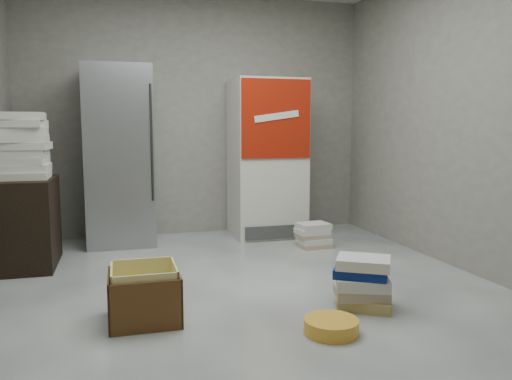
{
  "coord_description": "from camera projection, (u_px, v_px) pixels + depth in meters",
  "views": [
    {
      "loc": [
        -0.9,
        -3.42,
        1.24
      ],
      "look_at": [
        0.23,
        0.7,
        0.72
      ],
      "focal_mm": 35.0,
      "sensor_mm": 36.0,
      "label": 1
    }
  ],
  "objects": [
    {
      "name": "phonebook_stack_side",
      "position": [
        313.0,
        235.0,
        5.26
      ],
      "size": [
        0.36,
        0.29,
        0.26
      ],
      "rotation": [
        0.0,
        0.0,
        0.12
      ],
      "color": "tan",
      "rests_on": "ground"
    },
    {
      "name": "room_shell",
      "position": [
        251.0,
        48.0,
        3.44
      ],
      "size": [
        4.04,
        5.04,
        2.82
      ],
      "color": "gray",
      "rests_on": "ground"
    },
    {
      "name": "bucket_lid",
      "position": [
        331.0,
        326.0,
        3.04
      ],
      "size": [
        0.41,
        0.41,
        0.09
      ],
      "primitive_type": "cylinder",
      "rotation": [
        0.0,
        0.0,
        0.25
      ],
      "color": "#F6AC30",
      "rests_on": "ground"
    },
    {
      "name": "supply_box_stack",
      "position": [
        23.0,
        146.0,
        4.41
      ],
      "size": [
        0.45,
        0.44,
        0.58
      ],
      "color": "silver",
      "rests_on": "wood_shelf"
    },
    {
      "name": "cardboard_box",
      "position": [
        144.0,
        298.0,
        3.23
      ],
      "size": [
        0.45,
        0.45,
        0.36
      ],
      "rotation": [
        0.0,
        0.0,
        0.0
      ],
      "color": "yellow",
      "rests_on": "ground"
    },
    {
      "name": "steel_fridge",
      "position": [
        119.0,
        156.0,
        5.35
      ],
      "size": [
        0.7,
        0.72,
        1.9
      ],
      "color": "#A7A9AF",
      "rests_on": "ground"
    },
    {
      "name": "coke_cooler",
      "position": [
        267.0,
        158.0,
        5.78
      ],
      "size": [
        0.8,
        0.73,
        1.8
      ],
      "color": "silver",
      "rests_on": "ground"
    },
    {
      "name": "wood_shelf",
      "position": [
        26.0,
        223.0,
        4.5
      ],
      "size": [
        0.5,
        0.8,
        0.8
      ],
      "primitive_type": "cube",
      "color": "black",
      "rests_on": "ground"
    },
    {
      "name": "phonebook_stack_main",
      "position": [
        363.0,
        283.0,
        3.46
      ],
      "size": [
        0.48,
        0.44,
        0.36
      ],
      "rotation": [
        0.0,
        0.0,
        -0.41
      ],
      "color": "tan",
      "rests_on": "ground"
    },
    {
      "name": "ground",
      "position": [
        251.0,
        299.0,
        3.66
      ],
      "size": [
        5.0,
        5.0,
        0.0
      ],
      "primitive_type": "plane",
      "color": "silver",
      "rests_on": "ground"
    }
  ]
}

